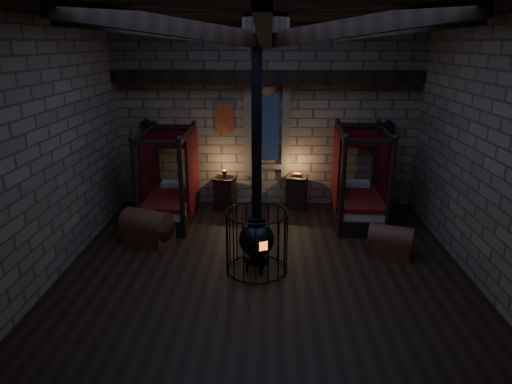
{
  "coord_description": "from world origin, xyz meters",
  "views": [
    {
      "loc": [
        0.07,
        -7.19,
        3.81
      ],
      "look_at": [
        -0.16,
        0.6,
        1.23
      ],
      "focal_mm": 32.0,
      "sensor_mm": 36.0,
      "label": 1
    }
  ],
  "objects_px": {
    "bed_left": "(171,198)",
    "trunk_left": "(147,228)",
    "stove": "(257,237)",
    "bed_right": "(358,198)",
    "trunk_right": "(390,242)"
  },
  "relations": [
    {
      "from": "bed_left",
      "to": "trunk_left",
      "type": "relative_size",
      "value": 1.85
    },
    {
      "from": "stove",
      "to": "trunk_left",
      "type": "bearing_deg",
      "value": 128.16
    },
    {
      "from": "bed_right",
      "to": "trunk_left",
      "type": "distance_m",
      "value": 4.58
    },
    {
      "from": "trunk_left",
      "to": "stove",
      "type": "relative_size",
      "value": 0.27
    },
    {
      "from": "bed_left",
      "to": "stove",
      "type": "height_order",
      "value": "stove"
    },
    {
      "from": "bed_right",
      "to": "stove",
      "type": "height_order",
      "value": "stove"
    },
    {
      "from": "bed_right",
      "to": "trunk_right",
      "type": "relative_size",
      "value": 2.25
    },
    {
      "from": "bed_left",
      "to": "bed_right",
      "type": "bearing_deg",
      "value": 1.46
    },
    {
      "from": "bed_left",
      "to": "stove",
      "type": "xyz_separation_m",
      "value": [
        1.98,
        -2.37,
        0.15
      ]
    },
    {
      "from": "bed_right",
      "to": "stove",
      "type": "relative_size",
      "value": 0.5
    },
    {
      "from": "bed_left",
      "to": "trunk_left",
      "type": "distance_m",
      "value": 1.27
    },
    {
      "from": "trunk_left",
      "to": "trunk_right",
      "type": "distance_m",
      "value": 4.69
    },
    {
      "from": "trunk_right",
      "to": "stove",
      "type": "relative_size",
      "value": 0.22
    },
    {
      "from": "bed_left",
      "to": "trunk_right",
      "type": "distance_m",
      "value": 4.76
    },
    {
      "from": "trunk_left",
      "to": "stove",
      "type": "height_order",
      "value": "stove"
    }
  ]
}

